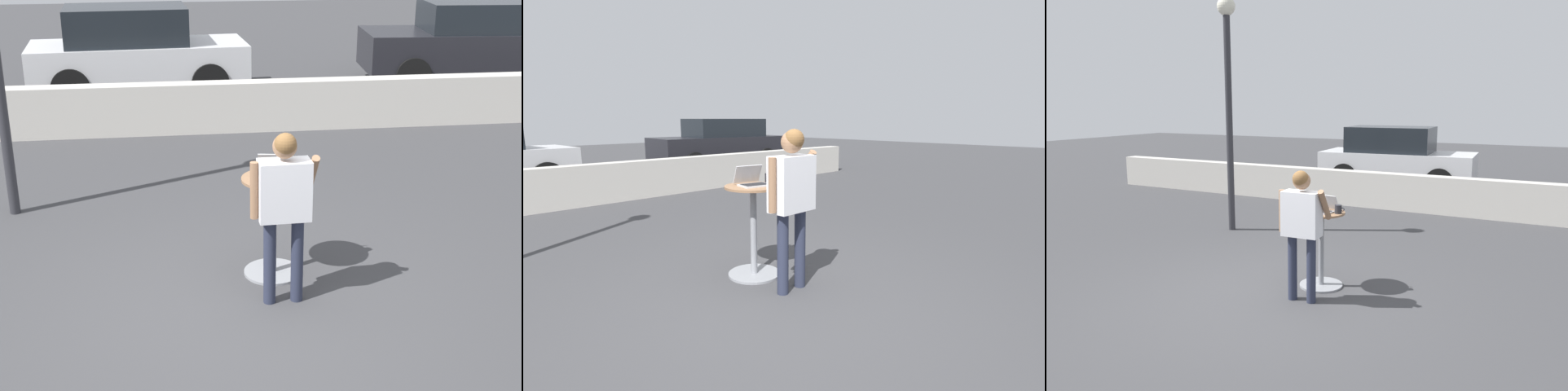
{
  "view_description": "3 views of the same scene",
  "coord_description": "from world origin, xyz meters",
  "views": [
    {
      "loc": [
        -0.54,
        -5.47,
        3.23
      ],
      "look_at": [
        0.23,
        0.32,
        0.98
      ],
      "focal_mm": 50.0,
      "sensor_mm": 36.0,
      "label": 1
    },
    {
      "loc": [
        -2.28,
        -2.44,
        1.67
      ],
      "look_at": [
        0.58,
        0.48,
        0.89
      ],
      "focal_mm": 28.0,
      "sensor_mm": 36.0,
      "label": 2
    },
    {
      "loc": [
        3.1,
        -4.88,
        2.34
      ],
      "look_at": [
        0.33,
        0.53,
        1.22
      ],
      "focal_mm": 35.0,
      "sensor_mm": 36.0,
      "label": 3
    }
  ],
  "objects": [
    {
      "name": "pavement_kerb",
      "position": [
        0.0,
        5.83,
        0.4
      ],
      "size": [
        16.24,
        0.35,
        0.79
      ],
      "color": "beige",
      "rests_on": "ground_plane"
    },
    {
      "name": "ground_plane",
      "position": [
        0.0,
        0.0,
        0.0
      ],
      "size": [
        50.0,
        50.0,
        0.0
      ],
      "primitive_type": "plane",
      "color": "#3D3D3F"
    },
    {
      "name": "cafe_table",
      "position": [
        0.41,
        0.76,
        0.52
      ],
      "size": [
        0.6,
        0.6,
        0.98
      ],
      "color": "gray",
      "rests_on": "ground_plane"
    },
    {
      "name": "parked_car_near_street",
      "position": [
        5.72,
        8.75,
        0.85
      ],
      "size": [
        4.45,
        2.09,
        1.66
      ],
      "color": "black",
      "rests_on": "ground_plane"
    },
    {
      "name": "laptop",
      "position": [
        0.42,
        0.78,
        1.03
      ],
      "size": [
        0.36,
        0.36,
        0.2
      ],
      "color": "#B7BABF",
      "rests_on": "cafe_table"
    },
    {
      "name": "standing_person",
      "position": [
        0.42,
        0.21,
        1.0
      ],
      "size": [
        0.59,
        0.36,
        1.57
      ],
      "color": "#282D42",
      "rests_on": "ground_plane"
    },
    {
      "name": "coffee_mug",
      "position": [
        0.64,
        0.77,
        1.04
      ],
      "size": [
        0.13,
        0.09,
        0.11
      ],
      "color": "#232328",
      "rests_on": "cafe_table"
    }
  ]
}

